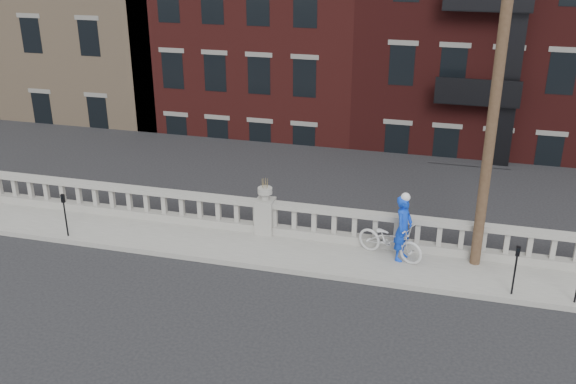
# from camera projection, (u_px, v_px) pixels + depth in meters

# --- Properties ---
(ground) EXTENTS (120.00, 120.00, 0.00)m
(ground) POSITION_uv_depth(u_px,v_px,m) (220.00, 304.00, 16.20)
(ground) COLOR black
(ground) RESTS_ON ground
(sidewalk) EXTENTS (32.00, 2.20, 0.15)m
(sidewalk) POSITION_uv_depth(u_px,v_px,m) (256.00, 248.00, 18.85)
(sidewalk) COLOR gray
(sidewalk) RESTS_ON ground
(balustrade) EXTENTS (28.00, 0.34, 1.03)m
(balustrade) POSITION_uv_depth(u_px,v_px,m) (265.00, 218.00, 19.48)
(balustrade) COLOR gray
(balustrade) RESTS_ON sidewalk
(planter_pedestal) EXTENTS (0.55, 0.55, 1.76)m
(planter_pedestal) POSITION_uv_depth(u_px,v_px,m) (265.00, 212.00, 19.41)
(planter_pedestal) COLOR gray
(planter_pedestal) RESTS_ON sidewalk
(lower_level) EXTENTS (80.00, 44.00, 20.80)m
(lower_level) POSITION_uv_depth(u_px,v_px,m) (375.00, 48.00, 35.63)
(lower_level) COLOR #605E59
(lower_level) RESTS_ON ground
(utility_pole) EXTENTS (1.60, 0.28, 10.00)m
(utility_pole) POSITION_uv_depth(u_px,v_px,m) (497.00, 83.00, 15.92)
(utility_pole) COLOR #422D1E
(utility_pole) RESTS_ON sidewalk
(parking_meter_c) EXTENTS (0.10, 0.09, 1.36)m
(parking_meter_c) POSITION_uv_depth(u_px,v_px,m) (65.00, 210.00, 19.12)
(parking_meter_c) COLOR black
(parking_meter_c) RESTS_ON sidewalk
(parking_meter_d) EXTENTS (0.10, 0.09, 1.36)m
(parking_meter_d) POSITION_uv_depth(u_px,v_px,m) (516.00, 265.00, 16.03)
(parking_meter_d) COLOR black
(parking_meter_d) RESTS_ON sidewalk
(bicycle) EXTENTS (2.13, 1.41, 1.06)m
(bicycle) POSITION_uv_depth(u_px,v_px,m) (390.00, 240.00, 18.00)
(bicycle) COLOR silver
(bicycle) RESTS_ON sidewalk
(cyclist) EXTENTS (0.65, 0.80, 1.90)m
(cyclist) POSITION_uv_depth(u_px,v_px,m) (403.00, 228.00, 17.74)
(cyclist) COLOR #0D39CC
(cyclist) RESTS_ON sidewalk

